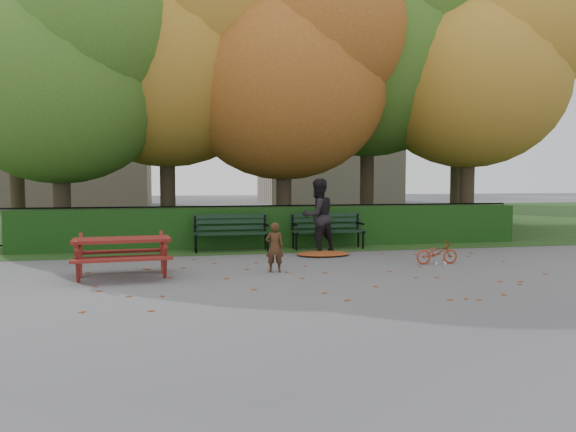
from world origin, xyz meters
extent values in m
plane|color=slate|center=(0.00, 0.00, 0.00)|extent=(90.00, 90.00, 0.00)
plane|color=#1C3915|center=(0.00, 14.00, 0.01)|extent=(90.00, 90.00, 0.00)
cube|color=gray|center=(-9.00, 26.00, 7.50)|extent=(10.00, 7.00, 15.00)
cube|color=gray|center=(8.00, 28.00, 6.00)|extent=(9.00, 6.00, 12.00)
cube|color=black|center=(0.00, 4.50, 0.50)|extent=(13.00, 0.90, 1.00)
cube|color=black|center=(0.00, 5.30, 0.08)|extent=(14.00, 0.04, 0.04)
cube|color=black|center=(0.00, 5.30, 1.00)|extent=(14.00, 0.04, 0.04)
cylinder|color=black|center=(-6.50, 5.30, 0.50)|extent=(0.03, 0.03, 1.00)
cylinder|color=black|center=(-3.00, 5.30, 0.50)|extent=(0.03, 0.03, 1.00)
cylinder|color=black|center=(0.00, 5.30, 0.50)|extent=(0.03, 0.03, 1.00)
cylinder|color=black|center=(3.00, 5.30, 0.50)|extent=(0.03, 0.03, 1.00)
cylinder|color=black|center=(6.50, 5.30, 0.50)|extent=(0.03, 0.03, 1.00)
cylinder|color=#2C2218|center=(-5.50, 5.80, 1.31)|extent=(0.44, 0.44, 2.62)
ellipsoid|color=#315917|center=(-5.50, 5.80, 4.12)|extent=(5.60, 5.60, 5.04)
sphere|color=#315917|center=(-4.52, 5.10, 5.38)|extent=(4.20, 4.20, 4.20)
cylinder|color=#2C2218|center=(-2.80, 7.00, 1.57)|extent=(0.44, 0.44, 3.15)
ellipsoid|color=olive|center=(-2.80, 7.00, 4.95)|extent=(6.40, 6.40, 5.76)
sphere|color=olive|center=(-1.68, 6.20, 6.39)|extent=(4.80, 4.80, 4.80)
cylinder|color=#2C2218|center=(0.50, 6.20, 1.40)|extent=(0.44, 0.44, 2.80)
ellipsoid|color=maroon|center=(0.50, 6.20, 4.40)|extent=(6.00, 6.00, 5.40)
sphere|color=maroon|center=(1.55, 5.45, 5.75)|extent=(4.50, 4.50, 4.50)
cylinder|color=#2C2218|center=(3.50, 7.50, 1.75)|extent=(0.44, 0.44, 3.50)
ellipsoid|color=#315917|center=(3.50, 7.50, 5.50)|extent=(6.80, 6.80, 6.12)
sphere|color=#315917|center=(4.69, 6.65, 7.03)|extent=(5.10, 5.10, 5.10)
cylinder|color=#2C2218|center=(6.20, 6.00, 1.49)|extent=(0.44, 0.44, 2.97)
ellipsoid|color=olive|center=(6.20, 6.00, 4.68)|extent=(5.80, 5.80, 5.22)
sphere|color=olive|center=(7.21, 5.28, 5.98)|extent=(4.35, 4.35, 4.35)
cylinder|color=#2C2218|center=(-7.50, 9.50, 1.66)|extent=(0.44, 0.44, 3.32)
ellipsoid|color=maroon|center=(-7.50, 9.50, 5.23)|extent=(6.60, 6.60, 5.94)
sphere|color=maroon|center=(-6.35, 8.68, 6.71)|extent=(4.95, 4.95, 4.95)
cylinder|color=#2C2218|center=(8.00, 10.00, 1.57)|extent=(0.44, 0.44, 3.15)
ellipsoid|color=#315917|center=(8.00, 10.00, 4.95)|extent=(6.00, 6.00, 5.40)
sphere|color=#315917|center=(9.05, 9.25, 6.30)|extent=(4.50, 4.50, 4.50)
cube|color=black|center=(-1.30, 3.42, 0.44)|extent=(1.80, 0.12, 0.04)
cube|color=black|center=(-1.30, 3.60, 0.44)|extent=(1.80, 0.12, 0.04)
cube|color=black|center=(-1.30, 3.78, 0.44)|extent=(1.80, 0.12, 0.04)
cube|color=black|center=(-1.30, 3.87, 0.55)|extent=(1.80, 0.05, 0.10)
cube|color=black|center=(-1.30, 3.87, 0.70)|extent=(1.80, 0.05, 0.10)
cube|color=black|center=(-1.30, 3.87, 0.83)|extent=(1.80, 0.05, 0.10)
cube|color=black|center=(-2.15, 3.60, 0.42)|extent=(0.05, 0.55, 0.06)
cube|color=black|center=(-2.15, 3.87, 0.65)|extent=(0.05, 0.05, 0.41)
cylinder|color=black|center=(-2.15, 3.42, 0.22)|extent=(0.05, 0.05, 0.44)
cylinder|color=black|center=(-2.15, 3.78, 0.22)|extent=(0.05, 0.05, 0.44)
cube|color=black|center=(-2.15, 3.62, 0.62)|extent=(0.05, 0.45, 0.04)
cube|color=black|center=(-0.45, 3.60, 0.42)|extent=(0.05, 0.55, 0.06)
cube|color=black|center=(-0.45, 3.87, 0.65)|extent=(0.05, 0.05, 0.41)
cylinder|color=black|center=(-0.45, 3.42, 0.22)|extent=(0.05, 0.05, 0.44)
cylinder|color=black|center=(-0.45, 3.78, 0.22)|extent=(0.05, 0.05, 0.44)
cube|color=black|center=(-0.45, 3.62, 0.62)|extent=(0.05, 0.45, 0.04)
cube|color=black|center=(1.10, 3.42, 0.44)|extent=(1.80, 0.12, 0.04)
cube|color=black|center=(1.10, 3.60, 0.44)|extent=(1.80, 0.12, 0.04)
cube|color=black|center=(1.10, 3.78, 0.44)|extent=(1.80, 0.12, 0.04)
cube|color=black|center=(1.10, 3.87, 0.55)|extent=(1.80, 0.05, 0.10)
cube|color=black|center=(1.10, 3.87, 0.70)|extent=(1.80, 0.05, 0.10)
cube|color=black|center=(1.10, 3.87, 0.83)|extent=(1.80, 0.05, 0.10)
cube|color=black|center=(0.25, 3.60, 0.42)|extent=(0.05, 0.55, 0.06)
cube|color=black|center=(0.25, 3.87, 0.65)|extent=(0.05, 0.05, 0.41)
cylinder|color=black|center=(0.25, 3.42, 0.22)|extent=(0.05, 0.05, 0.44)
cylinder|color=black|center=(0.25, 3.78, 0.22)|extent=(0.05, 0.05, 0.44)
cube|color=black|center=(0.25, 3.62, 0.62)|extent=(0.05, 0.45, 0.04)
cube|color=black|center=(1.95, 3.60, 0.42)|extent=(0.05, 0.55, 0.06)
cube|color=black|center=(1.95, 3.87, 0.65)|extent=(0.05, 0.05, 0.41)
cylinder|color=black|center=(1.95, 3.42, 0.22)|extent=(0.05, 0.05, 0.44)
cylinder|color=black|center=(1.95, 3.78, 0.22)|extent=(0.05, 0.05, 0.44)
cube|color=black|center=(1.95, 3.62, 0.62)|extent=(0.05, 0.45, 0.04)
cube|color=maroon|center=(-3.57, 0.48, 0.68)|extent=(1.71, 0.83, 0.06)
cube|color=maroon|center=(-3.52, -0.07, 0.40)|extent=(1.67, 0.37, 0.05)
cube|color=maroon|center=(-3.62, 1.03, 0.40)|extent=(1.67, 0.37, 0.05)
cube|color=maroon|center=(-4.25, 0.01, 0.37)|extent=(0.10, 0.48, 0.81)
cube|color=maroon|center=(-4.32, 0.83, 0.37)|extent=(0.10, 0.48, 0.81)
cube|color=maroon|center=(-4.28, 0.42, 0.61)|extent=(0.16, 1.24, 0.06)
cube|color=maroon|center=(-2.82, 0.13, 0.37)|extent=(0.10, 0.48, 0.81)
cube|color=maroon|center=(-2.89, 0.95, 0.37)|extent=(0.10, 0.48, 0.81)
cube|color=maroon|center=(-2.85, 0.54, 0.61)|extent=(0.16, 1.24, 0.06)
cube|color=maroon|center=(-3.57, 0.48, 0.37)|extent=(1.47, 0.18, 0.06)
ellipsoid|color=maroon|center=(0.67, 2.49, 0.04)|extent=(1.44, 1.22, 0.08)
imported|color=#422615|center=(-0.82, 0.53, 0.47)|extent=(0.38, 0.29, 0.94)
imported|color=black|center=(0.65, 2.90, 0.87)|extent=(1.03, 0.93, 1.75)
imported|color=#A32C0F|center=(2.63, 0.82, 0.23)|extent=(0.89, 0.32, 0.46)
camera|label=1|loc=(-2.70, -9.75, 1.79)|focal=35.00mm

